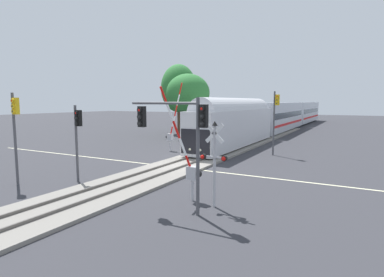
% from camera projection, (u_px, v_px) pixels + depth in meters
% --- Properties ---
extents(ground_plane, '(220.00, 220.00, 0.00)m').
position_uv_depth(ground_plane, '(178.00, 167.00, 24.64)').
color(ground_plane, '#333338').
extents(road_centre_stripe, '(44.00, 0.20, 0.01)m').
position_uv_depth(road_centre_stripe, '(178.00, 167.00, 24.64)').
color(road_centre_stripe, beige).
rests_on(road_centre_stripe, ground).
extents(railway_track, '(4.40, 80.00, 0.32)m').
position_uv_depth(railway_track, '(178.00, 166.00, 24.63)').
color(railway_track, gray).
rests_on(railway_track, ground).
extents(commuter_train, '(3.04, 67.71, 5.16)m').
position_uv_depth(commuter_train, '(282.00, 115.00, 54.49)').
color(commuter_train, silver).
rests_on(commuter_train, railway_track).
extents(crossing_gate_near, '(2.50, 0.40, 5.90)m').
position_uv_depth(crossing_gate_near, '(189.00, 163.00, 16.26)').
color(crossing_gate_near, '#B7B7BC').
rests_on(crossing_gate_near, ground).
extents(crossing_signal_mast, '(1.36, 0.44, 4.19)m').
position_uv_depth(crossing_signal_mast, '(214.00, 155.00, 15.09)').
color(crossing_signal_mast, '#B2B2B7').
rests_on(crossing_signal_mast, ground).
extents(crossing_gate_far, '(2.03, 0.40, 6.97)m').
position_uv_depth(crossing_gate_far, '(171.00, 130.00, 32.56)').
color(crossing_gate_far, '#B7B7BC').
rests_on(crossing_gate_far, ground).
extents(traffic_signal_median, '(0.53, 0.38, 4.87)m').
position_uv_depth(traffic_signal_median, '(77.00, 131.00, 19.78)').
color(traffic_signal_median, '#4C4C51').
rests_on(traffic_signal_median, ground).
extents(traffic_signal_far_side, '(0.53, 0.38, 6.05)m').
position_uv_depth(traffic_signal_far_side, '(275.00, 113.00, 29.70)').
color(traffic_signal_far_side, '#4C4C51').
rests_on(traffic_signal_far_side, ground).
extents(traffic_signal_near_right, '(4.03, 0.38, 5.28)m').
position_uv_depth(traffic_signal_near_right, '(178.00, 127.00, 14.29)').
color(traffic_signal_near_right, '#4C4C51').
rests_on(traffic_signal_near_right, ground).
extents(traffic_signal_near_left, '(0.53, 0.38, 5.63)m').
position_uv_depth(traffic_signal_near_left, '(15.00, 124.00, 19.08)').
color(traffic_signal_near_left, '#4C4C51').
rests_on(traffic_signal_near_left, ground).
extents(oak_behind_train, '(5.98, 5.98, 8.90)m').
position_uv_depth(oak_behind_train, '(188.00, 93.00, 43.72)').
color(oak_behind_train, brown).
rests_on(oak_behind_train, ground).
extents(pine_left_background, '(5.65, 5.65, 10.94)m').
position_uv_depth(pine_left_background, '(179.00, 89.00, 50.18)').
color(pine_left_background, '#4C3828').
rests_on(pine_left_background, ground).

